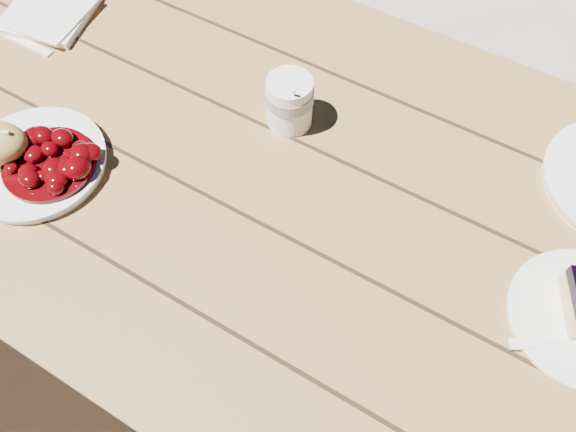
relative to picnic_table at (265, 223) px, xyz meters
The scene contains 8 objects.
ground 0.59m from the picnic_table, 90.00° to the left, with size 60.00×60.00×0.00m, color #A29C92.
picnic_table is the anchor object (origin of this frame).
main_plate 0.39m from the picnic_table, 150.81° to the right, with size 0.21×0.21×0.02m, color white.
goulash_stew 0.38m from the picnic_table, 148.97° to the right, with size 0.14×0.14×0.04m, color #4E0206, non-canonical shape.
fork_dessert 0.51m from the picnic_table, ahead, with size 0.03×0.16×0.01m, color white, non-canonical shape.
coffee_cup 0.23m from the picnic_table, 96.52° to the left, with size 0.07×0.07×0.09m, color white.
napkin_stack 0.57m from the picnic_table, 169.02° to the left, with size 0.15×0.15×0.01m, color white.
fork_table 0.55m from the picnic_table, behind, with size 0.03×0.16×0.01m, color white, non-canonical shape.
Camera 1 is at (0.29, -0.41, 1.46)m, focal length 35.00 mm.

